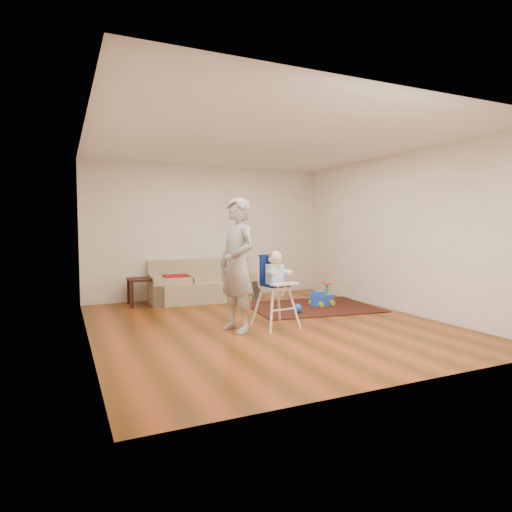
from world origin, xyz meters
name	(u,v)px	position (x,y,z in m)	size (l,w,h in m)	color
ground	(267,324)	(0.00, 0.00, 0.00)	(5.50, 5.50, 0.00)	#4F2C0B
room_envelope	(253,201)	(0.00, 0.53, 1.88)	(5.04, 5.52, 2.72)	beige
sofa	(204,281)	(-0.26, 2.30, 0.40)	(2.10, 0.92, 0.80)	tan
side_table	(143,292)	(-1.44, 2.33, 0.25)	(0.51, 0.51, 0.51)	black
area_rug	(312,307)	(1.31, 0.83, 0.01)	(2.19, 1.64, 0.02)	black
ride_on_toy	(322,294)	(1.54, 0.85, 0.22)	(0.37, 0.27, 0.41)	blue
toy_ball	(298,308)	(0.79, 0.45, 0.09)	(0.15, 0.15, 0.15)	blue
high_chair	(275,291)	(0.00, -0.27, 0.54)	(0.58, 0.58, 1.12)	white
adult	(237,265)	(-0.57, -0.21, 0.93)	(0.68, 0.45, 1.86)	#969698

